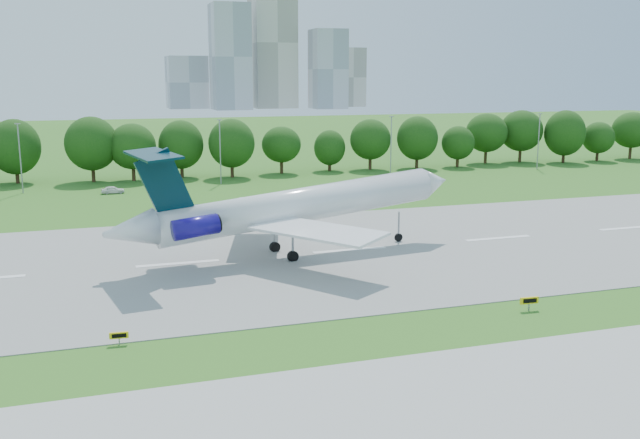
{
  "coord_description": "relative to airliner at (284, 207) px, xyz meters",
  "views": [
    {
      "loc": [
        -8.44,
        -51.4,
        20.24
      ],
      "look_at": [
        14.06,
        18.0,
        5.46
      ],
      "focal_mm": 40.0,
      "sensor_mm": 36.0,
      "label": 1
    }
  ],
  "objects": [
    {
      "name": "skyline",
      "position": [
        88.19,
        365.96,
        24.68
      ],
      "size": [
        127.0,
        52.0,
        80.0
      ],
      "color": "#B2B2B7",
      "rests_on": "ground"
    },
    {
      "name": "ground",
      "position": [
        -11.98,
        -24.65,
        -5.78
      ],
      "size": [
        600.0,
        600.0,
        0.0
      ],
      "primitive_type": "plane",
      "color": "#2D691B",
      "rests_on": "ground"
    },
    {
      "name": "runway",
      "position": [
        -11.98,
        0.35,
        -5.74
      ],
      "size": [
        400.0,
        45.0,
        0.08
      ],
      "primitive_type": "cube",
      "color": "gray",
      "rests_on": "ground"
    },
    {
      "name": "taxi_sign_centre",
      "position": [
        -19.15,
        -22.29,
        -5.04
      ],
      "size": [
        1.44,
        0.28,
        1.01
      ],
      "rotation": [
        0.0,
        0.0,
        -0.07
      ],
      "color": "gray",
      "rests_on": "ground"
    },
    {
      "name": "light_poles",
      "position": [
        -14.48,
        57.35,
        0.55
      ],
      "size": [
        175.9,
        0.25,
        12.19
      ],
      "color": "gray",
      "rests_on": "ground"
    },
    {
      "name": "taxi_sign_right",
      "position": [
        15.42,
        -24.95,
        -4.89
      ],
      "size": [
        1.73,
        0.32,
        1.21
      ],
      "rotation": [
        0.0,
        0.0,
        -0.06
      ],
      "color": "gray",
      "rests_on": "ground"
    },
    {
      "name": "tree_line",
      "position": [
        -11.98,
        67.35,
        0.4
      ],
      "size": [
        288.4,
        8.4,
        10.4
      ],
      "color": "#382314",
      "rests_on": "ground"
    },
    {
      "name": "service_vehicle_b",
      "position": [
        -16.98,
        51.88,
        -5.12
      ],
      "size": [
        3.96,
        1.71,
        1.33
      ],
      "primitive_type": "imported",
      "rotation": [
        0.0,
        0.0,
        1.61
      ],
      "color": "white",
      "rests_on": "ground"
    },
    {
      "name": "airliner",
      "position": [
        0.0,
        0.0,
        0.0
      ],
      "size": [
        42.72,
        30.68,
        13.05
      ],
      "rotation": [
        0.0,
        -0.08,
        0.17
      ],
      "color": "white",
      "rests_on": "ground"
    }
  ]
}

